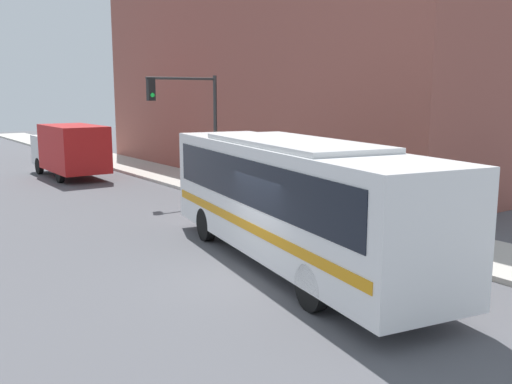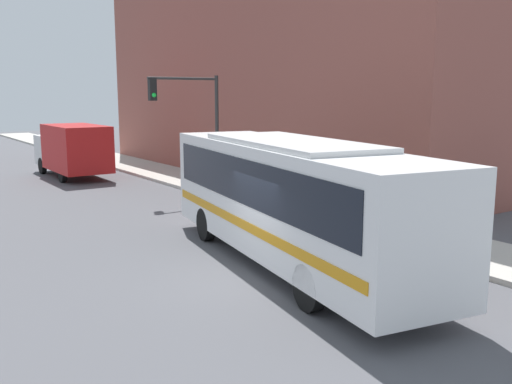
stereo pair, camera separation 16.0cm
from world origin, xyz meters
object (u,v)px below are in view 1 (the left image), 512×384
object	(u,v)px
delivery_truck	(70,149)
traffic_light_pole	(192,113)
parking_meter	(253,182)
pedestrian_mid_block	(293,179)
pedestrian_near_corner	(222,172)
city_bus	(291,194)
fire_hydrant	(309,207)

from	to	relation	value
delivery_truck	traffic_light_pole	size ratio (longest dim) A/B	1.29
parking_meter	pedestrian_mid_block	distance (m)	1.59
delivery_truck	pedestrian_near_corner	world-z (taller)	delivery_truck
city_bus	delivery_truck	bearing A→B (deg)	99.27
city_bus	traffic_light_pole	distance (m)	10.66
parking_meter	pedestrian_near_corner	size ratio (longest dim) A/B	0.77
fire_hydrant	parking_meter	world-z (taller)	parking_meter
city_bus	traffic_light_pole	bearing A→B (deg)	85.00
city_bus	parking_meter	size ratio (longest dim) A/B	9.19
city_bus	fire_hydrant	world-z (taller)	city_bus
city_bus	pedestrian_near_corner	distance (m)	11.27
pedestrian_near_corner	pedestrian_mid_block	size ratio (longest dim) A/B	0.86
delivery_truck	fire_hydrant	bearing A→B (deg)	-77.41
traffic_light_pole	pedestrian_near_corner	world-z (taller)	traffic_light_pole
parking_meter	pedestrian_near_corner	world-z (taller)	pedestrian_near_corner
delivery_truck	pedestrian_mid_block	size ratio (longest dim) A/B	3.56
traffic_light_pole	pedestrian_near_corner	bearing A→B (deg)	6.96
traffic_light_pole	pedestrian_mid_block	xyz separation A→B (m)	(2.33, -3.97, -2.55)
city_bus	parking_meter	bearing A→B (deg)	72.19
pedestrian_near_corner	pedestrian_mid_block	bearing A→B (deg)	-80.25
traffic_light_pole	parking_meter	bearing A→B (deg)	-72.13
pedestrian_near_corner	fire_hydrant	bearing A→B (deg)	-95.20
fire_hydrant	pedestrian_mid_block	world-z (taller)	pedestrian_mid_block
delivery_truck	pedestrian_mid_block	bearing A→B (deg)	-69.72
fire_hydrant	parking_meter	size ratio (longest dim) A/B	0.63
city_bus	delivery_truck	size ratio (longest dim) A/B	1.70
fire_hydrant	pedestrian_near_corner	distance (m)	6.76
parking_meter	fire_hydrant	bearing A→B (deg)	-90.00
traffic_light_pole	parking_meter	size ratio (longest dim) A/B	4.19
parking_meter	pedestrian_near_corner	bearing A→B (deg)	79.49
city_bus	pedestrian_mid_block	world-z (taller)	city_bus
fire_hydrant	pedestrian_mid_block	xyz separation A→B (m)	(1.33, 2.55, 0.56)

